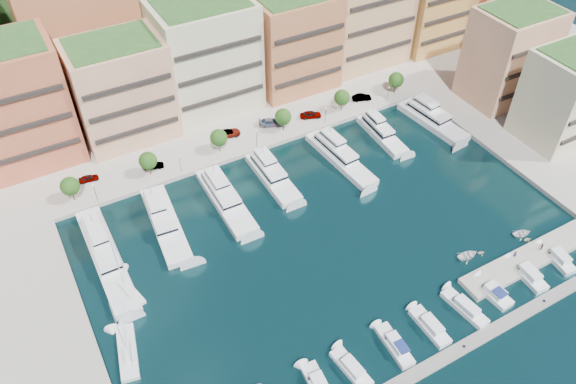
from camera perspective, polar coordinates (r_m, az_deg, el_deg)
name	(u,v)px	position (r m, az deg, el deg)	size (l,w,h in m)	color
ground	(331,239)	(107.31, 4.41, -4.80)	(400.00, 400.00, 0.00)	black
north_quay	(204,85)	(150.40, -8.56, 10.74)	(220.00, 64.00, 2.00)	#9E998E
hillside	(144,12)	(191.05, -14.41, 17.26)	(240.00, 40.00, 58.00)	#1A3315
south_pontoon	(419,373)	(93.04, 13.17, -17.44)	(72.00, 2.20, 0.35)	gray
finger_pier	(533,258)	(113.35, 23.61, -6.13)	(32.00, 5.00, 2.00)	#9E998E
apartment_1	(16,105)	(128.33, -25.91, 7.99)	(20.00, 16.50, 26.80)	#B74C3D
apartment_2	(122,90)	(129.06, -16.55, 9.90)	(20.00, 15.50, 22.80)	#EBAF83
apartment_3	(206,56)	(134.68, -8.28, 13.51)	(22.00, 16.50, 25.80)	beige
apartment_4	(293,41)	(141.71, 0.55, 15.09)	(20.00, 15.50, 23.80)	#BC7246
apartment_5	(364,12)	(153.43, 7.68, 17.64)	(22.00, 16.50, 26.80)	tan
apartment_6	(434,4)	(165.99, 14.58, 17.96)	(20.00, 15.50, 22.80)	#CD844B
apartment_east_a	(510,55)	(146.69, 21.58, 12.84)	(18.00, 14.50, 22.80)	#EBAF83
apartment_east_b	(569,95)	(138.38, 26.67, 8.78)	(18.00, 14.50, 20.80)	beige
backblock_1	(80,31)	(147.96, -20.35, 15.10)	(26.00, 18.00, 30.00)	#BC7246
backblock_2	(197,4)	(154.33, -9.22, 18.33)	(26.00, 18.00, 30.00)	tan
tree_0	(70,186)	(118.58, -21.28, 0.56)	(3.80, 3.80, 5.65)	#473323
tree_1	(148,161)	(119.93, -14.04, 3.10)	(3.80, 3.80, 5.65)	#473323
tree_2	(219,138)	(123.37, -7.06, 5.50)	(3.80, 3.80, 5.65)	#473323
tree_3	(283,117)	(128.72, -0.50, 7.66)	(3.80, 3.80, 5.65)	#473323
tree_4	(342,98)	(135.75, 5.51, 9.53)	(3.80, 3.80, 5.65)	#473323
tree_5	(396,80)	(144.22, 10.92, 11.12)	(3.80, 3.80, 5.65)	#473323
lamppost_0	(94,190)	(117.53, -19.08, 0.22)	(0.30, 0.30, 4.20)	black
lamppost_1	(180,161)	(119.82, -10.94, 3.08)	(0.30, 0.30, 4.20)	black
lamppost_2	(256,136)	(124.70, -3.23, 5.73)	(0.30, 0.30, 4.20)	black
lamppost_3	(326,113)	(131.87, 3.83, 8.04)	(0.30, 0.30, 4.20)	black
lamppost_4	(388,92)	(140.99, 10.14, 9.98)	(0.30, 0.30, 4.20)	black
yacht_0	(104,253)	(108.49, -18.15, -5.88)	(4.69, 27.24, 7.30)	white
yacht_1	(164,221)	(111.43, -12.48, -2.86)	(6.81, 21.89, 7.30)	white
yacht_2	(224,197)	(114.13, -6.50, -0.49)	(5.25, 21.03, 7.30)	white
yacht_3	(271,174)	(118.61, -1.72, 1.84)	(4.92, 17.62, 7.30)	white
yacht_4	(339,156)	(123.90, 5.16, 3.70)	(5.78, 21.39, 7.30)	white
yacht_5	(380,132)	(131.70, 9.37, 6.04)	(4.82, 16.23, 7.30)	white
yacht_6	(431,118)	(138.59, 14.30, 7.29)	(7.02, 19.49, 7.30)	white
cruiser_3	(351,369)	(91.04, 6.47, -17.40)	(3.30, 8.12, 2.55)	white
cruiser_4	(395,346)	(94.09, 10.81, -15.07)	(2.91, 8.35, 2.66)	white
cruiser_5	(430,327)	(97.27, 14.24, -13.12)	(2.58, 8.11, 2.55)	white
cruiser_6	(465,308)	(101.01, 17.53, -11.18)	(3.49, 9.05, 2.55)	white
cruiser_7	(493,293)	(104.50, 20.11, -9.60)	(3.34, 7.33, 2.66)	white
cruiser_8	(527,275)	(109.43, 23.15, -7.72)	(3.35, 8.24, 2.55)	white
cruiser_9	(558,258)	(114.33, 25.70, -6.10)	(3.54, 7.74, 2.55)	white
sailboat_2	(126,291)	(102.85, -16.16, -9.61)	(4.73, 9.36, 13.20)	white
sailboat_1	(128,353)	(95.60, -15.95, -15.42)	(4.81, 10.47, 13.20)	white
tender_0	(468,255)	(108.91, 17.79, -6.16)	(2.90, 4.07, 0.84)	white
tender_2	(522,234)	(116.39, 22.69, -3.92)	(2.66, 3.72, 0.77)	white
tender_1	(481,253)	(110.25, 19.01, -5.83)	(1.19, 1.38, 0.73)	beige
tender_3	(527,239)	(115.58, 23.15, -4.46)	(1.44, 1.67, 0.88)	beige
car_0	(89,178)	(124.01, -19.61, 1.33)	(1.63, 4.05, 1.38)	gray
car_1	(154,165)	(123.34, -13.47, 2.65)	(1.44, 4.12, 1.36)	gray
car_2	(228,133)	(129.43, -6.09, 5.99)	(2.60, 5.64, 1.57)	gray
car_3	(271,122)	(131.98, -1.72, 7.09)	(2.33, 5.74, 1.67)	gray
car_4	(311,115)	(134.52, 2.32, 7.87)	(2.02, 5.02, 1.71)	gray
car_5	(362,97)	(141.75, 7.50, 9.51)	(1.64, 4.70, 1.55)	gray
person_0	(515,254)	(110.14, 22.06, -5.89)	(0.56, 0.37, 1.54)	#2A2952
person_1	(541,247)	(113.35, 24.34, -5.10)	(0.74, 0.58, 1.52)	brown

